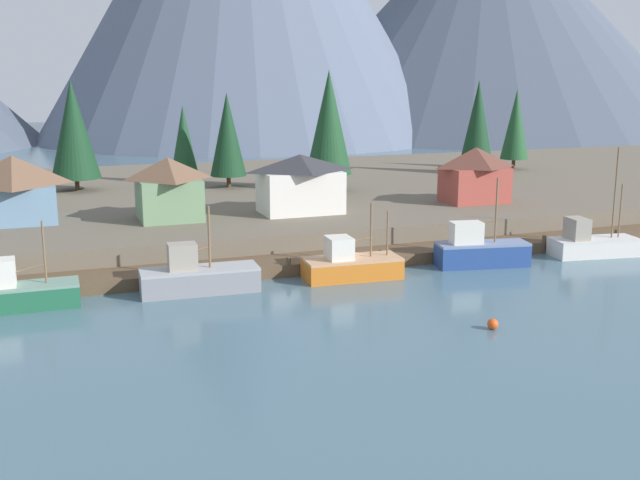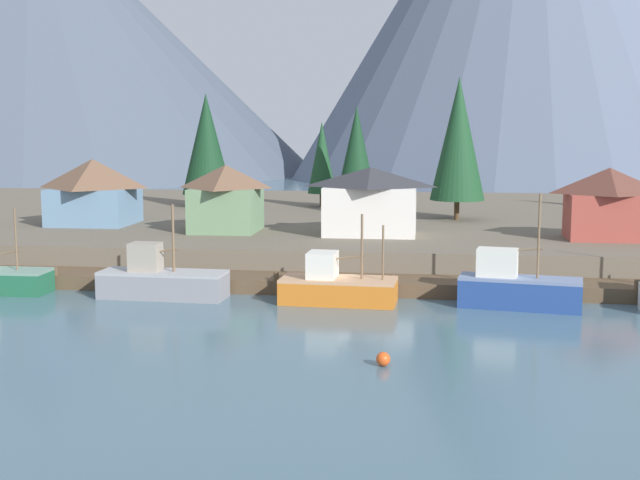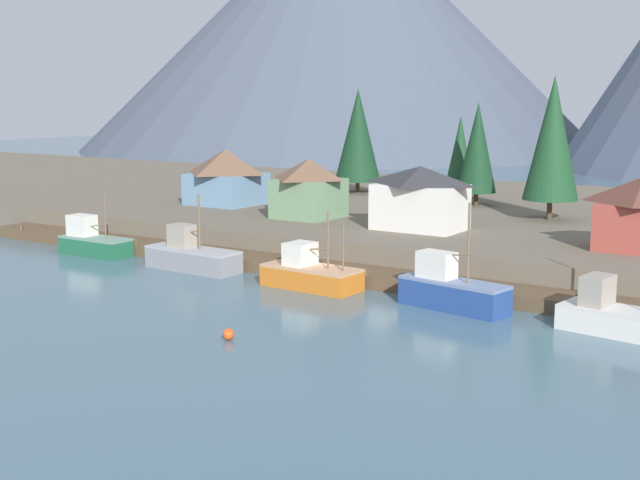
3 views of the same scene
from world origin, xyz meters
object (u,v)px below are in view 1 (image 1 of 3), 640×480
house_red (475,174)px  conifer_mid_right (73,130)px  fishing_boat_white (592,244)px  fishing_boat_grey (198,277)px  fishing_boat_orange (350,265)px  channel_buoy (493,324)px  house_white (300,183)px  conifer_near_left (329,123)px  house_blue (14,188)px  house_green (169,188)px  conifer_back_right (227,135)px  conifer_near_right (478,120)px  fishing_boat_blue (480,251)px  conifer_mid_left (184,139)px  conifer_back_left (516,124)px  fishing_boat_green (20,291)px

house_red → conifer_mid_right: (-38.95, 22.74, 4.07)m
house_red → fishing_boat_white: bearing=-80.4°
fishing_boat_grey → conifer_mid_right: conifer_mid_right is taller
fishing_boat_orange → channel_buoy: bearing=-71.8°
house_white → conifer_near_left: bearing=58.4°
house_blue → house_white: bearing=-9.8°
house_blue → conifer_mid_right: size_ratio=0.59×
house_green → conifer_back_right: 20.72m
fishing_boat_grey → conifer_near_right: size_ratio=0.70×
fishing_boat_blue → conifer_mid_right: bearing=138.3°
house_green → conifer_back_right: (9.81, 17.94, 3.31)m
house_blue → conifer_mid_left: size_ratio=0.78×
fishing_boat_orange → conifer_mid_left: 40.72m
house_green → conifer_mid_left: conifer_mid_left is taller
house_green → conifer_back_right: size_ratio=0.56×
house_white → conifer_back_left: bearing=29.6°
fishing_boat_grey → conifer_back_left: bearing=38.5°
fishing_boat_white → conifer_mid_right: (-41.57, 38.28, 8.46)m
house_red → house_white: 19.15m
conifer_near_left → conifer_mid_right: size_ratio=1.09×
fishing_boat_blue → house_green: bearing=153.8°
conifer_mid_right → channel_buoy: 57.75m
channel_buoy → fishing_boat_blue: bearing=61.4°
fishing_boat_green → house_red: bearing=18.8°
conifer_near_left → fishing_boat_white: bearing=-63.5°
fishing_boat_white → house_white: fishing_boat_white is taller
conifer_mid_right → channel_buoy: bearing=-66.8°
house_white → channel_buoy: house_white is taller
house_red → conifer_back_left: (20.30, 22.90, 3.38)m
fishing_boat_blue → conifer_mid_left: bearing=123.6°
conifer_back_right → house_red: bearing=-41.4°
conifer_near_right → conifer_mid_right: size_ratio=0.99×
fishing_boat_green → house_blue: house_blue is taller
house_green → conifer_near_left: (20.15, 11.54, 4.88)m
fishing_boat_grey → conifer_near_right: conifer_near_right is taller
house_blue → conifer_back_left: 67.86m
channel_buoy → conifer_mid_left: bearing=100.2°
fishing_boat_grey → house_red: (32.30, 15.14, 4.29)m
fishing_boat_green → house_green: 21.07m
fishing_boat_orange → conifer_back_right: bearing=95.8°
conifer_mid_right → fishing_boat_white: bearing=-42.6°
house_blue → conifer_back_right: bearing=31.7°
conifer_near_right → conifer_back_left: size_ratio=1.11×
fishing_boat_grey → conifer_near_left: (20.77, 28.01, 9.16)m
house_green → house_red: bearing=-2.4°
fishing_boat_orange → conifer_near_right: bearing=50.6°
fishing_boat_grey → house_green: 17.02m
house_blue → conifer_near_right: size_ratio=0.60×
fishing_boat_blue → conifer_back_left: (28.99, 38.27, 7.52)m
house_red → conifer_back_right: (-21.86, 19.27, 3.30)m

